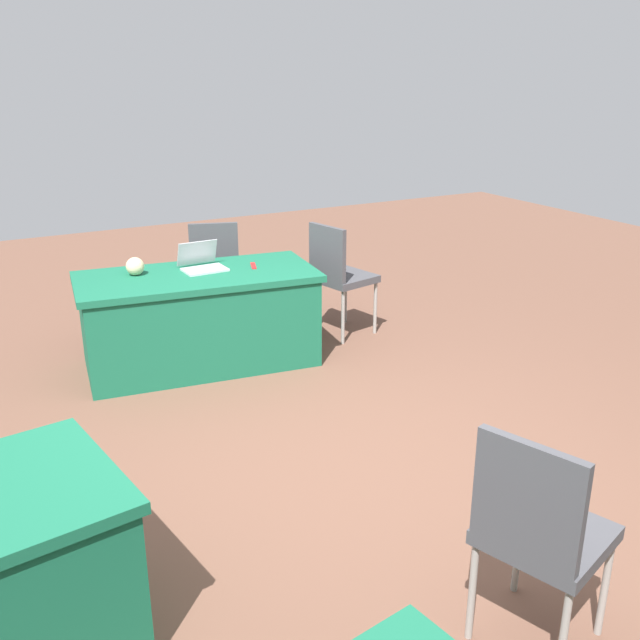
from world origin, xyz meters
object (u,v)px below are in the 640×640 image
at_px(table_foreground, 200,319).
at_px(chair_tucked_right, 539,528).
at_px(scissors_red, 253,266).
at_px(laptop_silver, 202,264).
at_px(yarn_ball, 135,266).
at_px(chair_tucked_left, 214,265).
at_px(chair_by_pillar, 338,272).

height_order(table_foreground, chair_tucked_right, chair_tucked_right).
relative_size(chair_tucked_right, scissors_red, 5.39).
bearing_deg(laptop_silver, yarn_ball, -12.23).
relative_size(chair_tucked_left, laptop_silver, 2.87).
bearing_deg(yarn_ball, laptop_silver, 169.82).
relative_size(chair_tucked_right, chair_by_pillar, 0.99).
relative_size(table_foreground, chair_tucked_right, 1.94).
height_order(table_foreground, chair_tucked_left, chair_tucked_left).
xyz_separation_m(chair_tucked_right, laptop_silver, (0.07, -3.48, 0.21)).
bearing_deg(chair_tucked_left, scissors_red, -70.71).
bearing_deg(chair_tucked_left, laptop_silver, -97.73).
bearing_deg(chair_by_pillar, laptop_silver, -104.86).
bearing_deg(yarn_ball, scissors_red, 167.55).
relative_size(yarn_ball, scissors_red, 0.75).
bearing_deg(scissors_red, table_foreground, -72.64).
relative_size(chair_tucked_left, chair_by_pillar, 0.97).
distance_m(chair_tucked_left, scissors_red, 0.87).
distance_m(chair_by_pillar, scissors_red, 0.82).
bearing_deg(scissors_red, laptop_silver, -86.52).
bearing_deg(laptop_silver, table_foreground, 46.94).
distance_m(chair_tucked_left, yarn_ball, 1.11).
relative_size(chair_by_pillar, scissors_red, 5.42).
bearing_deg(table_foreground, scissors_red, 178.52).
bearing_deg(scissors_red, yarn_ball, -83.62).
distance_m(chair_tucked_right, laptop_silver, 3.49).
relative_size(table_foreground, laptop_silver, 5.73).
xyz_separation_m(chair_tucked_left, chair_tucked_right, (0.30, 4.22, 0.02)).
height_order(chair_tucked_left, yarn_ball, chair_tucked_left).
relative_size(table_foreground, chair_tucked_left, 1.99).
bearing_deg(chair_tucked_left, table_foreground, -99.62).
height_order(chair_tucked_right, scissors_red, chair_tucked_right).
height_order(table_foreground, laptop_silver, laptop_silver).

